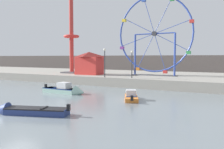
# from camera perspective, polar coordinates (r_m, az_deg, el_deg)

# --- Properties ---
(ground_plane) EXTENTS (240.00, 240.00, 0.00)m
(ground_plane) POSITION_cam_1_polar(r_m,az_deg,el_deg) (18.52, -20.80, -8.57)
(ground_plane) COLOR slate
(quay_promenade) EXTENTS (110.00, 18.47, 1.22)m
(quay_promenade) POSITION_cam_1_polar(r_m,az_deg,el_deg) (40.29, 8.87, -0.79)
(quay_promenade) COLOR gray
(quay_promenade) RESTS_ON ground_plane
(distant_town_skyline) EXTENTS (140.00, 3.00, 4.40)m
(distant_town_skyline) POSITION_cam_1_polar(r_m,az_deg,el_deg) (63.04, 16.43, 2.26)
(distant_town_skyline) COLOR #564C47
(distant_town_skyline) RESTS_ON ground_plane
(motorboat_navy_blue) EXTENTS (5.66, 2.92, 1.13)m
(motorboat_navy_blue) POSITION_cam_1_polar(r_m,az_deg,el_deg) (18.36, -19.53, -7.81)
(motorboat_navy_blue) COLOR navy
(motorboat_navy_blue) RESTS_ON ground_plane
(motorboat_seafoam) EXTENTS (5.59, 1.39, 1.55)m
(motorboat_seafoam) POSITION_cam_1_polar(r_m,az_deg,el_deg) (27.43, -10.43, -3.55)
(motorboat_seafoam) COLOR #93BCAD
(motorboat_seafoam) RESTS_ON ground_plane
(motorboat_orange_hull) EXTENTS (2.67, 3.76, 1.28)m
(motorboat_orange_hull) POSITION_cam_1_polar(r_m,az_deg,el_deg) (23.46, 4.37, -5.04)
(motorboat_orange_hull) COLOR orange
(motorboat_orange_hull) RESTS_ON ground_plane
(ferris_wheel_blue_frame) EXTENTS (11.43, 1.20, 11.91)m
(ferris_wheel_blue_frame) POSITION_cam_1_polar(r_m,az_deg,el_deg) (37.48, 9.73, 8.93)
(ferris_wheel_blue_frame) COLOR #334CA8
(ferris_wheel_blue_frame) RESTS_ON quay_promenade
(drop_tower_red_tower) EXTENTS (2.80, 2.80, 13.94)m
(drop_tower_red_tower) POSITION_cam_1_polar(r_m,az_deg,el_deg) (43.29, -9.31, 8.19)
(drop_tower_red_tower) COLOR #BC332D
(drop_tower_red_tower) RESTS_ON quay_promenade
(carnival_booth_red_striped) EXTENTS (4.39, 2.78, 3.56)m
(carnival_booth_red_striped) POSITION_cam_1_polar(r_m,az_deg,el_deg) (39.18, -5.27, 2.70)
(carnival_booth_red_striped) COLOR red
(carnival_booth_red_striped) RESTS_ON quay_promenade
(promenade_lamp_near) EXTENTS (0.32, 0.32, 3.59)m
(promenade_lamp_near) POSITION_cam_1_polar(r_m,az_deg,el_deg) (32.48, 4.59, 3.37)
(promenade_lamp_near) COLOR #2D2D33
(promenade_lamp_near) RESTS_ON quay_promenade
(promenade_lamp_far) EXTENTS (0.32, 0.32, 3.88)m
(promenade_lamp_far) POSITION_cam_1_polar(r_m,az_deg,el_deg) (33.64, -1.69, 3.69)
(promenade_lamp_far) COLOR #2D2D33
(promenade_lamp_far) RESTS_ON quay_promenade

